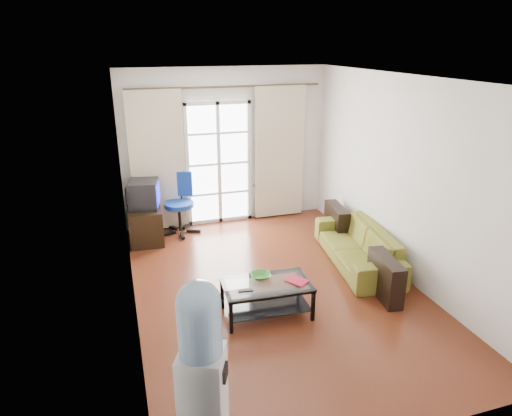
% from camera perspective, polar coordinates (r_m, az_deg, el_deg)
% --- Properties ---
extents(floor, '(5.20, 5.20, 0.00)m').
position_cam_1_polar(floor, '(6.18, 2.38, -9.89)').
color(floor, '#632B17').
rests_on(floor, ground).
extents(ceiling, '(5.20, 5.20, 0.00)m').
position_cam_1_polar(ceiling, '(5.36, 2.82, 15.95)').
color(ceiling, white).
rests_on(ceiling, wall_back).
extents(wall_back, '(3.60, 0.02, 2.70)m').
position_cam_1_polar(wall_back, '(8.03, -3.76, 7.61)').
color(wall_back, white).
rests_on(wall_back, floor).
extents(wall_front, '(3.60, 0.02, 2.70)m').
position_cam_1_polar(wall_front, '(3.50, 17.39, -10.73)').
color(wall_front, white).
rests_on(wall_front, floor).
extents(wall_left, '(0.02, 5.20, 2.70)m').
position_cam_1_polar(wall_left, '(5.32, -16.00, 0.22)').
color(wall_left, white).
rests_on(wall_left, floor).
extents(wall_right, '(0.02, 5.20, 2.70)m').
position_cam_1_polar(wall_right, '(6.44, 17.86, 3.49)').
color(wall_right, white).
rests_on(wall_right, floor).
extents(french_door, '(1.16, 0.06, 2.15)m').
position_cam_1_polar(french_door, '(8.01, -4.67, 5.53)').
color(french_door, white).
rests_on(french_door, wall_back).
extents(curtain_rod, '(3.30, 0.04, 0.04)m').
position_cam_1_polar(curtain_rod, '(7.77, -3.76, 14.89)').
color(curtain_rod, '#4C3F2D').
rests_on(curtain_rod, wall_back).
extents(curtain_left, '(0.90, 0.07, 2.35)m').
position_cam_1_polar(curtain_left, '(7.76, -12.20, 5.62)').
color(curtain_left, beige).
rests_on(curtain_left, curtain_rod).
extents(curtain_right, '(0.90, 0.07, 2.35)m').
position_cam_1_polar(curtain_right, '(8.22, 2.95, 6.86)').
color(curtain_right, beige).
rests_on(curtain_right, curtain_rod).
extents(radiator, '(0.64, 0.12, 0.64)m').
position_cam_1_polar(radiator, '(8.43, 1.84, 1.06)').
color(radiator, gray).
rests_on(radiator, floor).
extents(sofa, '(2.09, 1.26, 0.55)m').
position_cam_1_polar(sofa, '(6.85, 12.57, -4.63)').
color(sofa, brown).
rests_on(sofa, floor).
extents(coffee_table, '(1.06, 0.64, 0.42)m').
position_cam_1_polar(coffee_table, '(5.50, 1.33, -10.74)').
color(coffee_table, silver).
rests_on(coffee_table, floor).
extents(bowl, '(0.31, 0.31, 0.06)m').
position_cam_1_polar(bowl, '(5.51, 0.59, -8.48)').
color(bowl, '#349145').
rests_on(bowl, coffee_table).
extents(book, '(0.41, 0.42, 0.02)m').
position_cam_1_polar(book, '(5.40, 4.58, -9.45)').
color(book, '#B21B16').
rests_on(book, coffee_table).
extents(remote, '(0.17, 0.07, 0.02)m').
position_cam_1_polar(remote, '(5.26, -1.32, -10.29)').
color(remote, black).
rests_on(remote, coffee_table).
extents(tv_stand, '(0.54, 0.79, 0.57)m').
position_cam_1_polar(tv_stand, '(7.64, -13.68, -1.95)').
color(tv_stand, black).
rests_on(tv_stand, floor).
extents(crt_tv, '(0.56, 0.56, 0.44)m').
position_cam_1_polar(crt_tv, '(7.48, -13.99, 1.69)').
color(crt_tv, black).
rests_on(crt_tv, tv_stand).
extents(task_chair, '(0.88, 0.88, 1.01)m').
position_cam_1_polar(task_chair, '(7.87, -9.46, -0.89)').
color(task_chair, black).
rests_on(task_chair, floor).
extents(water_cooler, '(0.43, 0.43, 1.59)m').
position_cam_1_polar(water_cooler, '(3.53, -6.76, -19.93)').
color(water_cooler, silver).
rests_on(water_cooler, floor).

